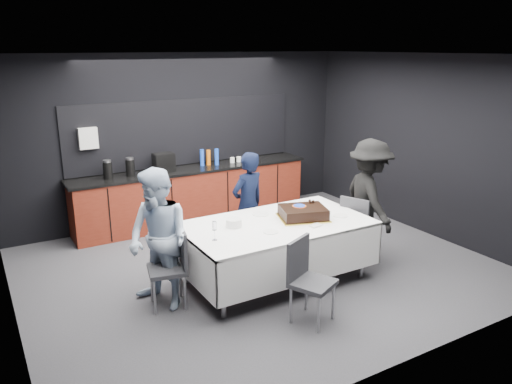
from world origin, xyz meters
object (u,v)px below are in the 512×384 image
(cake_assembly, at_px, (303,213))
(plate_stack, at_px, (234,223))
(chair_left, at_px, (174,262))
(person_center, at_px, (248,205))
(person_left, at_px, (159,240))
(champagne_flute, at_px, (214,227))
(party_table, at_px, (276,233))
(chair_near, at_px, (306,274))
(person_right, at_px, (369,199))
(chair_right, at_px, (357,223))

(cake_assembly, distance_m, plate_stack, 0.93)
(chair_left, relative_size, person_center, 0.61)
(plate_stack, bearing_deg, person_left, -178.26)
(plate_stack, xyz_separation_m, person_center, (0.62, 0.75, -0.08))
(cake_assembly, height_order, person_left, person_left)
(person_center, bearing_deg, champagne_flute, 32.33)
(cake_assembly, bearing_deg, chair_left, 177.26)
(party_table, distance_m, plate_stack, 0.58)
(cake_assembly, height_order, champagne_flute, champagne_flute)
(plate_stack, relative_size, person_center, 0.13)
(chair_near, relative_size, person_left, 0.57)
(champagne_flute, bearing_deg, plate_stack, 35.47)
(chair_near, bearing_deg, cake_assembly, 56.74)
(party_table, xyz_separation_m, person_center, (0.09, 0.88, 0.11))
(chair_left, bearing_deg, chair_near, -42.62)
(person_center, bearing_deg, chair_left, 17.06)
(person_left, relative_size, person_right, 0.96)
(person_left, bearing_deg, chair_left, 43.10)
(chair_left, bearing_deg, cake_assembly, -2.74)
(champagne_flute, relative_size, chair_right, 0.24)
(champagne_flute, height_order, person_left, person_left)
(party_table, xyz_separation_m, chair_near, (-0.24, -0.98, -0.11))
(plate_stack, distance_m, champagne_flute, 0.50)
(chair_left, xyz_separation_m, person_right, (2.89, -0.05, 0.31))
(chair_near, bearing_deg, person_center, 79.98)
(party_table, height_order, chair_near, chair_near)
(champagne_flute, height_order, chair_left, champagne_flute)
(chair_near, bearing_deg, chair_right, 31.56)
(champagne_flute, distance_m, chair_near, 1.15)
(plate_stack, distance_m, person_left, 0.97)
(chair_left, bearing_deg, person_left, 155.74)
(chair_near, xyz_separation_m, person_center, (0.33, 1.87, 0.22))
(cake_assembly, distance_m, chair_right, 0.98)
(party_table, height_order, cake_assembly, cake_assembly)
(plate_stack, distance_m, person_center, 0.97)
(chair_right, xyz_separation_m, person_center, (-1.22, 0.91, 0.22))
(person_center, distance_m, person_right, 1.70)
(chair_near, xyz_separation_m, person_right, (1.77, 0.98, 0.31))
(party_table, distance_m, chair_near, 1.01)
(person_center, bearing_deg, party_table, 70.93)
(chair_left, bearing_deg, person_center, 30.12)
(cake_assembly, xyz_separation_m, chair_near, (-0.62, -0.94, -0.32))
(party_table, distance_m, person_center, 0.90)
(plate_stack, distance_m, person_right, 2.07)
(cake_assembly, bearing_deg, chair_near, -123.26)
(person_center, xyz_separation_m, person_right, (1.44, -0.89, 0.09))
(party_table, bearing_deg, chair_right, -1.27)
(party_table, xyz_separation_m, cake_assembly, (0.38, -0.04, 0.21))
(champagne_flute, xyz_separation_m, person_right, (2.46, 0.14, -0.09))
(champagne_flute, xyz_separation_m, person_center, (1.01, 1.03, -0.18))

